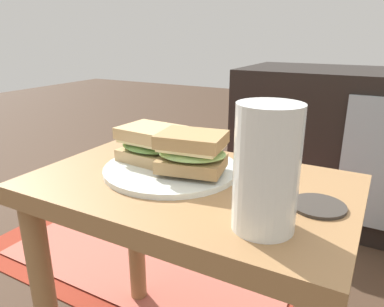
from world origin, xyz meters
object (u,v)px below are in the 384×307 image
Objects in this scene: plate at (171,169)px; coaster at (319,205)px; tv_cabinet at (367,149)px; sandwich_back at (193,152)px; beer_glass at (266,170)px; sandwich_front at (152,144)px.

coaster is at bearing -3.56° from plate.
sandwich_back is (-0.24, -0.94, 0.22)m from tv_cabinet.
sandwich_back is at bearing -14.12° from plate.
tv_cabinet is 1.08m from beer_glass.
tv_cabinet is 5.76× the size of beer_glass.
plate is 1.85× the size of sandwich_back.
plate is (-0.29, -0.93, 0.17)m from tv_cabinet.
plate is at bearing 151.57° from beer_glass.
coaster is (0.32, -0.03, -0.04)m from sandwich_front.
beer_glass reaches higher than coaster.
sandwich_front is at bearing 154.15° from beer_glass.
plate is 1.51× the size of beer_glass.
tv_cabinet is 11.87× the size of coaster.
sandwich_back is (0.05, -0.01, 0.05)m from plate.
beer_glass reaches higher than sandwich_front.
sandwich_back reaches higher than sandwich_front.
plate is 1.91× the size of sandwich_front.
tv_cabinet is 1.00m from sandwich_front.
tv_cabinet is 0.99m from plate.
sandwich_back is (0.10, -0.03, 0.01)m from sandwich_front.
sandwich_front is 0.30m from beer_glass.
beer_glass is at bearing -94.37° from tv_cabinet.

